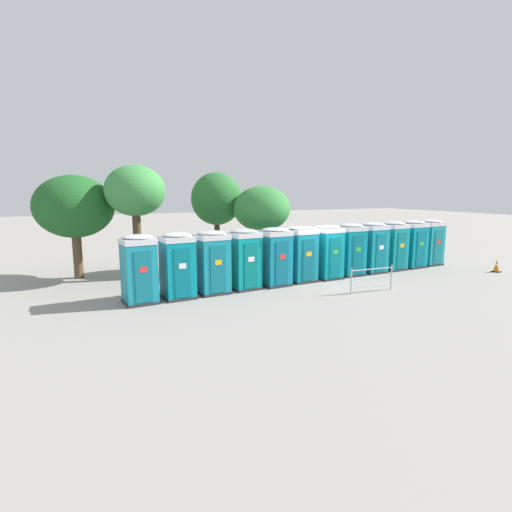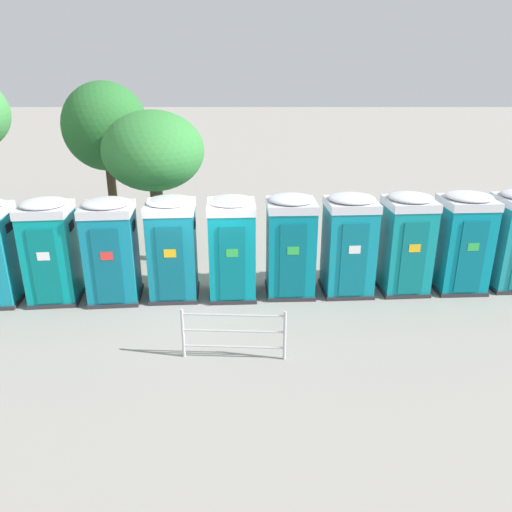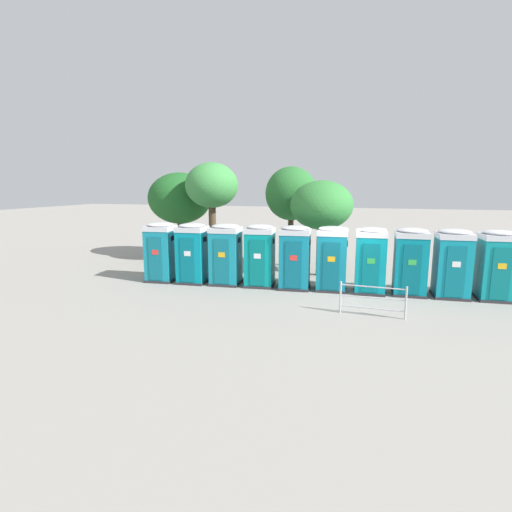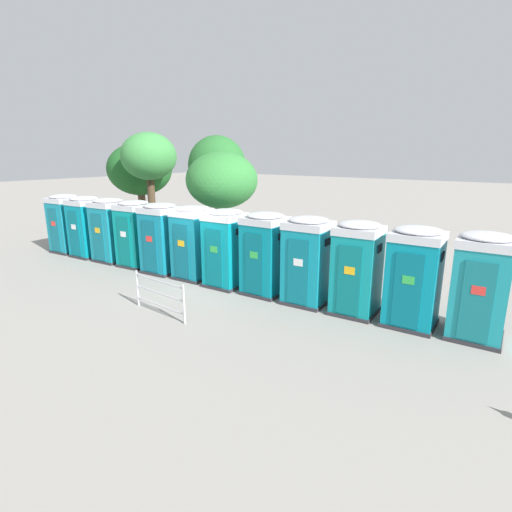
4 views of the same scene
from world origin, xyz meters
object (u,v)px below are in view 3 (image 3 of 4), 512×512
(portapotty_1, at_px, (193,253))
(street_tree_1, at_px, (291,194))
(portapotty_3, at_px, (260,255))
(portapotty_4, at_px, (295,257))
(portapotty_8, at_px, (452,263))
(street_tree_2, at_px, (212,187))
(event_barrier, at_px, (372,299))
(portapotty_0, at_px, (161,252))
(portapotty_2, at_px, (226,254))
(street_tree_0, at_px, (322,206))
(portapotty_9, at_px, (496,265))
(portapotty_6, at_px, (370,260))
(street_tree_3, at_px, (180,199))
(portapotty_5, at_px, (332,258))
(portapotty_7, at_px, (410,261))

(portapotty_1, height_order, street_tree_1, street_tree_1)
(portapotty_3, height_order, portapotty_4, same)
(portapotty_8, bearing_deg, street_tree_2, 162.64)
(event_barrier, bearing_deg, street_tree_2, 141.39)
(portapotty_0, relative_size, street_tree_2, 0.48)
(portapotty_2, xyz_separation_m, street_tree_0, (3.55, 2.80, 1.91))
(portapotty_3, relative_size, portapotty_9, 1.00)
(portapotty_3, relative_size, street_tree_2, 0.48)
(portapotty_8, bearing_deg, portapotty_1, -175.95)
(portapotty_1, distance_m, portapotty_6, 7.28)
(portapotty_8, relative_size, street_tree_0, 0.59)
(street_tree_0, distance_m, street_tree_2, 6.02)
(portapotty_2, xyz_separation_m, portapotty_9, (10.16, 0.67, 0.00))
(portapotty_1, xyz_separation_m, portapotty_6, (7.26, 0.49, 0.00))
(street_tree_3, bearing_deg, portapotty_0, -70.87)
(portapotty_5, relative_size, street_tree_0, 0.59)
(event_barrier, bearing_deg, street_tree_1, 120.47)
(portapotty_7, height_order, event_barrier, portapotty_7)
(portapotty_5, xyz_separation_m, event_barrier, (1.61, -2.90, -0.72))
(portapotty_7, height_order, portapotty_8, same)
(portapotty_1, xyz_separation_m, street_tree_3, (-3.40, 5.53, 2.07))
(portapotty_0, bearing_deg, portapotty_4, 3.87)
(portapotty_9, bearing_deg, portapotty_0, -176.00)
(street_tree_1, relative_size, event_barrier, 2.45)
(portapotty_4, distance_m, street_tree_0, 3.33)
(street_tree_0, distance_m, event_barrier, 6.45)
(portapotty_3, bearing_deg, portapotty_1, -174.51)
(portapotty_1, distance_m, portapotty_2, 1.46)
(portapotty_7, bearing_deg, portapotty_4, -175.37)
(street_tree_0, xyz_separation_m, street_tree_1, (-1.75, 1.69, 0.48))
(portapotty_4, distance_m, portapotty_6, 2.91)
(street_tree_2, distance_m, street_tree_3, 2.99)
(portapotty_4, distance_m, street_tree_2, 7.03)
(portapotty_6, relative_size, event_barrier, 1.23)
(portapotty_0, height_order, portapotty_2, same)
(portapotty_3, relative_size, event_barrier, 1.23)
(portapotty_2, distance_m, portapotty_3, 1.46)
(portapotty_1, distance_m, portapotty_4, 4.37)
(portapotty_1, relative_size, portapotty_2, 1.00)
(portapotty_4, relative_size, street_tree_1, 0.50)
(portapotty_3, xyz_separation_m, street_tree_3, (-6.30, 5.25, 2.07))
(portapotty_1, height_order, street_tree_0, street_tree_0)
(portapotty_6, xyz_separation_m, portapotty_9, (4.35, 0.33, -0.00))
(portapotty_2, xyz_separation_m, portapotty_7, (7.26, 0.50, 0.00))
(portapotty_9, bearing_deg, street_tree_2, 164.99)
(portapotty_7, height_order, street_tree_3, street_tree_3)
(street_tree_1, xyz_separation_m, event_barrier, (4.16, -7.07, -3.10))
(portapotty_9, distance_m, street_tree_2, 13.18)
(portapotty_6, relative_size, street_tree_1, 0.50)
(portapotty_9, bearing_deg, portapotty_5, -176.56)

